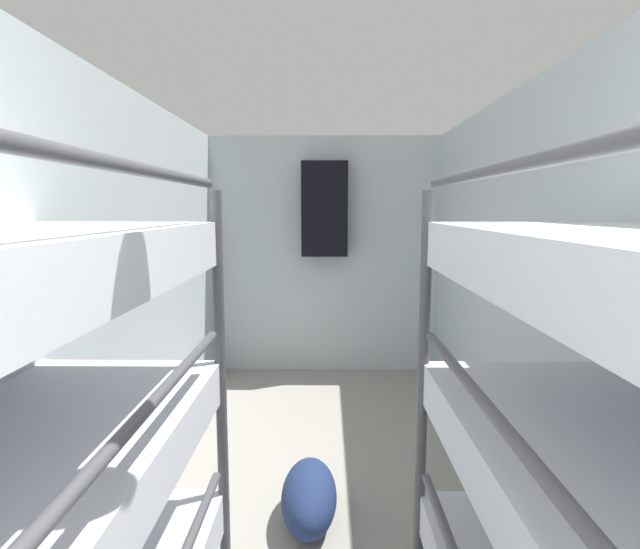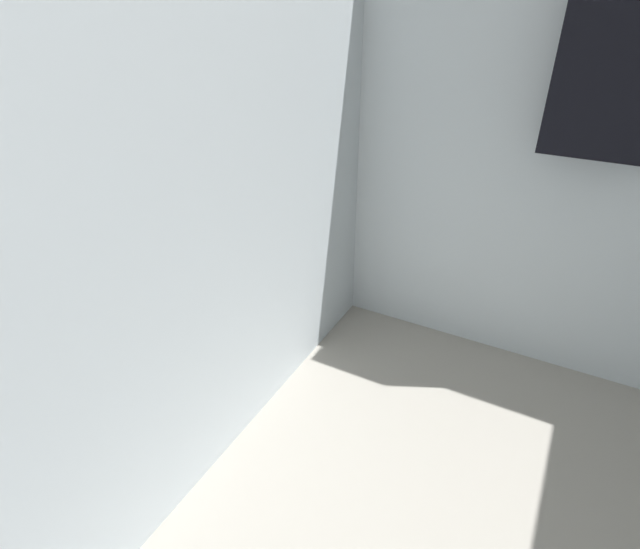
# 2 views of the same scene
# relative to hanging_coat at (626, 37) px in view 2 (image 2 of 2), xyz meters

# --- Properties ---
(wall_back) EXTENTS (2.36, 0.06, 2.32)m
(wall_back) POSITION_rel_hanging_coat_xyz_m (-0.00, 0.15, -0.46)
(wall_back) COLOR silver
(wall_back) RESTS_ON ground_plane
(hanging_coat) EXTENTS (0.44, 0.12, 0.90)m
(hanging_coat) POSITION_rel_hanging_coat_xyz_m (0.00, 0.00, 0.00)
(hanging_coat) COLOR black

